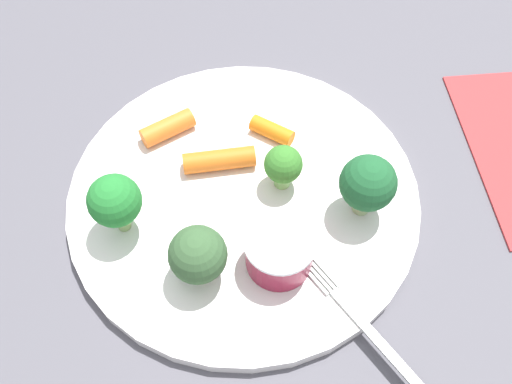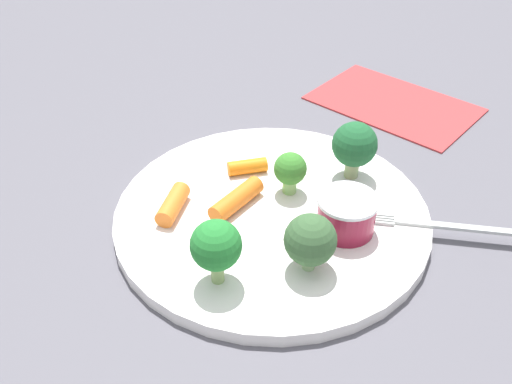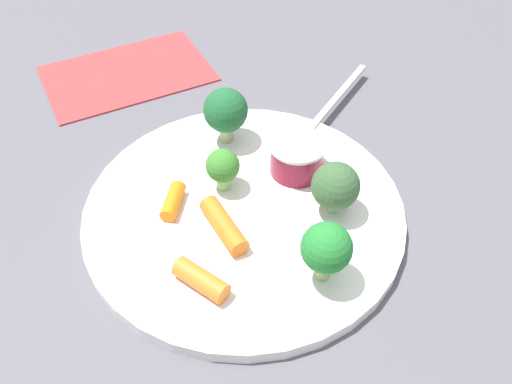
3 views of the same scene
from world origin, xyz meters
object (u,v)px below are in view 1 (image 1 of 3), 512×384
object	(u,v)px
broccoli_floret_1	(115,201)
fork	(389,353)
broccoli_floret_0	(281,161)
carrot_stick_2	(219,160)
broccoli_floret_3	(368,184)
broccoli_floret_2	(198,255)
carrot_stick_0	(168,128)
carrot_stick_1	(272,131)
sauce_cup	(279,251)
plate	(244,196)

from	to	relation	value
broccoli_floret_1	fork	world-z (taller)	broccoli_floret_1
broccoli_floret_1	fork	xyz separation A→B (m)	(0.14, 0.16, -0.03)
broccoli_floret_0	carrot_stick_2	bearing A→B (deg)	-118.33
fork	broccoli_floret_3	bearing A→B (deg)	169.22
broccoli_floret_2	carrot_stick_0	distance (m)	0.13
broccoli_floret_3	carrot_stick_1	size ratio (longest dim) A/B	1.52
sauce_cup	broccoli_floret_1	xyz separation A→B (m)	(-0.06, -0.10, 0.02)
plate	carrot_stick_0	distance (m)	0.09
broccoli_floret_0	broccoli_floret_3	bearing A→B (deg)	50.74
sauce_cup	broccoli_floret_0	world-z (taller)	broccoli_floret_0
broccoli_floret_1	carrot_stick_2	world-z (taller)	broccoli_floret_1
broccoli_floret_0	broccoli_floret_1	world-z (taller)	broccoli_floret_1
broccoli_floret_3	fork	distance (m)	0.12
broccoli_floret_3	carrot_stick_1	bearing A→B (deg)	-151.27
carrot_stick_0	sauce_cup	bearing A→B (deg)	22.88
broccoli_floret_1	carrot_stick_2	xyz separation A→B (m)	(-0.04, 0.08, -0.03)
carrot_stick_1	broccoli_floret_1	bearing A→B (deg)	-66.54
carrot_stick_0	carrot_stick_2	world-z (taller)	same
plate	broccoli_floret_1	distance (m)	0.10
carrot_stick_0	carrot_stick_2	distance (m)	0.05
broccoli_floret_1	carrot_stick_1	distance (m)	0.14
broccoli_floret_0	carrot_stick_0	xyz separation A→B (m)	(-0.07, -0.08, -0.02)
broccoli_floret_0	broccoli_floret_1	xyz separation A→B (m)	(0.01, -0.12, 0.01)
plate	broccoli_floret_3	bearing A→B (deg)	65.69
carrot_stick_2	broccoli_floret_1	bearing A→B (deg)	-65.70
broccoli_floret_2	carrot_stick_0	size ratio (longest dim) A/B	1.09
carrot_stick_1	plate	bearing A→B (deg)	-36.77
broccoli_floret_0	sauce_cup	bearing A→B (deg)	-16.66
broccoli_floret_2	fork	bearing A→B (deg)	51.03
sauce_cup	broccoli_floret_3	distance (m)	0.08
broccoli_floret_3	fork	xyz separation A→B (m)	(0.11, -0.02, -0.03)
plate	carrot_stick_0	xyz separation A→B (m)	(-0.07, -0.05, 0.01)
broccoli_floret_3	carrot_stick_2	size ratio (longest dim) A/B	0.98
broccoli_floret_2	fork	xyz separation A→B (m)	(0.09, 0.11, -0.03)
broccoli_floret_0	carrot_stick_1	size ratio (longest dim) A/B	1.09
sauce_cup	broccoli_floret_2	bearing A→B (deg)	-95.21
carrot_stick_0	carrot_stick_1	size ratio (longest dim) A/B	1.22
plate	broccoli_floret_2	xyz separation A→B (m)	(0.06, -0.05, 0.03)
carrot_stick_0	carrot_stick_1	bearing A→B (deg)	74.45
plate	carrot_stick_1	size ratio (longest dim) A/B	7.45
sauce_cup	broccoli_floret_2	world-z (taller)	broccoli_floret_2
broccoli_floret_2	broccoli_floret_3	xyz separation A→B (m)	(-0.02, 0.13, 0.01)
sauce_cup	carrot_stick_1	distance (m)	0.12
broccoli_floret_1	fork	distance (m)	0.21
carrot_stick_1	carrot_stick_2	distance (m)	0.05
sauce_cup	fork	xyz separation A→B (m)	(0.08, 0.05, -0.01)
carrot_stick_1	carrot_stick_0	bearing A→B (deg)	-105.55
broccoli_floret_1	broccoli_floret_3	bearing A→B (deg)	80.57
broccoli_floret_0	carrot_stick_2	size ratio (longest dim) A/B	0.70
plate	carrot_stick_0	world-z (taller)	carrot_stick_0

